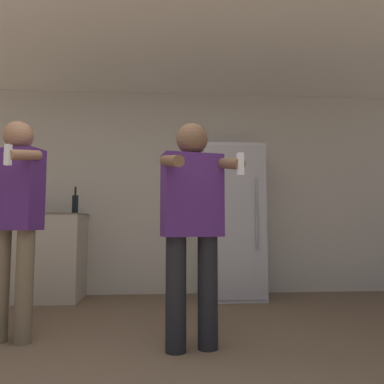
% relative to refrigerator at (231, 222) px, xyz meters
% --- Properties ---
extents(wall_back, '(7.00, 0.06, 2.55)m').
position_rel_refrigerator_xyz_m(wall_back, '(-1.10, 0.34, 0.38)').
color(wall_back, beige).
rests_on(wall_back, ground_plane).
extents(ceiling_slab, '(7.00, 3.49, 0.05)m').
position_rel_refrigerator_xyz_m(ceiling_slab, '(-1.10, -1.17, 1.68)').
color(ceiling_slab, silver).
rests_on(ceiling_slab, wall_back).
extents(refrigerator, '(0.71, 0.65, 1.78)m').
position_rel_refrigerator_xyz_m(refrigerator, '(0.00, 0.00, 0.00)').
color(refrigerator, silver).
rests_on(refrigerator, ground_plane).
extents(counter, '(1.39, 0.61, 0.98)m').
position_rel_refrigerator_xyz_m(counter, '(-2.41, 0.02, -0.40)').
color(counter, '#BCB29E').
rests_on(counter, ground_plane).
extents(bottle_brown_liquor, '(0.07, 0.07, 0.32)m').
position_rel_refrigerator_xyz_m(bottle_brown_liquor, '(-1.82, -0.00, 0.21)').
color(bottle_brown_liquor, black).
rests_on(bottle_brown_liquor, counter).
extents(bottle_dark_rum, '(0.08, 0.08, 0.31)m').
position_rel_refrigerator_xyz_m(bottle_dark_rum, '(-2.60, -0.00, 0.21)').
color(bottle_dark_rum, black).
rests_on(bottle_dark_rum, counter).
extents(person_woman_foreground, '(0.54, 0.59, 1.58)m').
position_rel_refrigerator_xyz_m(person_woman_foreground, '(-0.59, -1.80, 0.01)').
color(person_woman_foreground, black).
rests_on(person_woman_foreground, ground_plane).
extents(person_man_side, '(0.50, 0.53, 1.64)m').
position_rel_refrigerator_xyz_m(person_man_side, '(-1.90, -1.53, 0.07)').
color(person_man_side, '#75664C').
rests_on(person_man_side, ground_plane).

